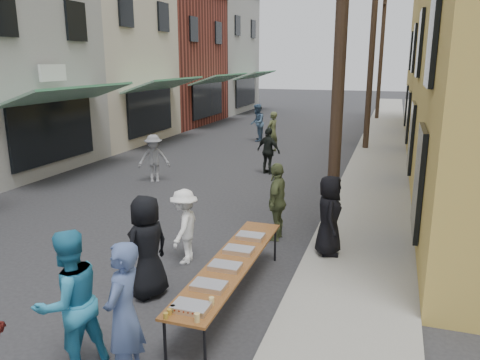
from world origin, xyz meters
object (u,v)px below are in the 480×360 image
Objects in this scene: utility_pole_far at (381,53)px; catering_tray_sausage at (191,307)px; guest_front_a at (147,247)px; utility_pole_near at (341,35)px; guest_front_c at (69,302)px; utility_pole_mid at (372,49)px; serving_table at (231,263)px; server at (329,215)px.

catering_tray_sausage is at bearing -92.47° from utility_pole_far.
guest_front_a is (-2.70, -27.45, -3.59)m from utility_pole_far.
utility_pole_near is 4.95× the size of guest_front_a.
utility_pole_near reaches higher than catering_tray_sausage.
utility_pole_near is 4.61× the size of guest_front_c.
utility_pole_mid is 12.00m from utility_pole_far.
serving_table is 1.48m from guest_front_a.
serving_table is 2.73m from guest_front_c.
catering_tray_sausage is (-1.24, -16.88, -3.71)m from utility_pole_mid.
guest_front_c is (0.04, -2.09, 0.07)m from guest_front_a.
server is at bearing 172.76° from guest_front_c.
guest_front_c is at bearing -115.66° from utility_pole_near.
utility_pole_mid is at bearing -165.79° from guest_front_c.
catering_tray_sausage is 0.28× the size of guest_front_a.
guest_front_a is 2.10m from guest_front_c.
utility_pole_mid reaches higher than guest_front_c.
serving_table is at bearing -111.07° from utility_pole_near.
server is (0.05, -12.86, -3.56)m from utility_pole_mid.
utility_pole_mid is at bearing -168.98° from guest_front_a.
catering_tray_sausage reaches higher than serving_table.
serving_table is at bearing -92.62° from utility_pole_far.
utility_pole_mid reaches higher than serving_table.
guest_front_c reaches higher than catering_tray_sausage.
serving_table is 1.65m from catering_tray_sausage.
utility_pole_mid is at bearing -10.11° from server.
serving_table is 2.39× the size of server.
utility_pole_far is (0.00, 24.00, 0.00)m from utility_pole_near.
utility_pole_mid reaches higher than catering_tray_sausage.
guest_front_a is (-2.70, -15.45, -3.59)m from utility_pole_mid.
utility_pole_far is 29.14m from catering_tray_sausage.
utility_pole_far reaches higher than catering_tray_sausage.
server is (2.75, 2.59, 0.03)m from guest_front_a.
utility_pole_near is at bearing -90.00° from utility_pole_mid.
utility_pole_far is (0.00, 12.00, 0.00)m from utility_pole_mid.
serving_table is (-1.24, -27.23, -3.79)m from utility_pole_far.
guest_front_a reaches higher than server.
utility_pole_near is 18.00× the size of catering_tray_sausage.
utility_pole_far is 2.25× the size of serving_table.
server is at bearing 61.37° from serving_table.
utility_pole_far is 4.61× the size of guest_front_c.
catering_tray_sausage is (-1.24, -4.88, -3.71)m from utility_pole_near.
serving_table is at bearing 171.31° from guest_front_c.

